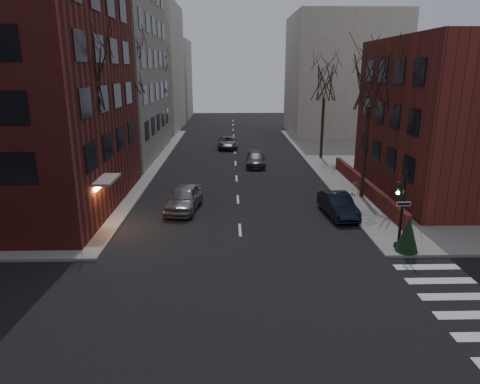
% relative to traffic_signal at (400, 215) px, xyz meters
% --- Properties ---
extents(ground, '(160.00, 160.00, 0.00)m').
position_rel_traffic_signal_xyz_m(ground, '(-7.94, -8.99, -1.91)').
color(ground, black).
rests_on(ground, ground).
extents(building_left_tan, '(18.00, 18.00, 28.00)m').
position_rel_traffic_signal_xyz_m(building_left_tan, '(-24.94, 25.01, 12.09)').
color(building_left_tan, '#A29786').
rests_on(building_left_tan, ground).
extents(building_right_brick, '(12.00, 14.00, 11.00)m').
position_rel_traffic_signal_xyz_m(building_right_brick, '(8.56, 10.01, 3.59)').
color(building_right_brick, maroon).
rests_on(building_right_brick, ground).
extents(low_wall_right, '(0.35, 16.00, 1.00)m').
position_rel_traffic_signal_xyz_m(low_wall_right, '(1.36, 10.01, -1.26)').
color(low_wall_right, maroon).
rests_on(low_wall_right, sidewalk_far_right).
extents(building_distant_la, '(14.00, 16.00, 18.00)m').
position_rel_traffic_signal_xyz_m(building_distant_la, '(-22.94, 46.01, 7.09)').
color(building_distant_la, beige).
rests_on(building_distant_la, ground).
extents(building_distant_ra, '(14.00, 14.00, 16.00)m').
position_rel_traffic_signal_xyz_m(building_distant_ra, '(7.06, 41.01, 6.09)').
color(building_distant_ra, beige).
rests_on(building_distant_ra, ground).
extents(building_distant_lb, '(10.00, 12.00, 14.00)m').
position_rel_traffic_signal_xyz_m(building_distant_lb, '(-20.94, 63.01, 5.09)').
color(building_distant_lb, beige).
rests_on(building_distant_lb, ground).
extents(traffic_signal, '(0.76, 0.44, 4.00)m').
position_rel_traffic_signal_xyz_m(traffic_signal, '(0.00, 0.00, 0.00)').
color(traffic_signal, black).
rests_on(traffic_signal, sidewalk_far_right).
extents(tree_left_a, '(4.18, 4.18, 10.26)m').
position_rel_traffic_signal_xyz_m(tree_left_a, '(-16.74, 5.01, 6.56)').
color(tree_left_a, '#2D231C').
rests_on(tree_left_a, sidewalk_far_left).
extents(tree_left_b, '(4.40, 4.40, 10.80)m').
position_rel_traffic_signal_xyz_m(tree_left_b, '(-16.74, 17.01, 7.00)').
color(tree_left_b, '#2D231C').
rests_on(tree_left_b, sidewalk_far_left).
extents(tree_left_c, '(3.96, 3.96, 9.72)m').
position_rel_traffic_signal_xyz_m(tree_left_c, '(-16.74, 31.01, 6.12)').
color(tree_left_c, '#2D231C').
rests_on(tree_left_c, sidewalk_far_left).
extents(tree_right_a, '(3.96, 3.96, 9.72)m').
position_rel_traffic_signal_xyz_m(tree_right_a, '(0.86, 9.01, 6.12)').
color(tree_right_a, '#2D231C').
rests_on(tree_right_a, sidewalk_far_right).
extents(tree_right_b, '(3.74, 3.74, 9.18)m').
position_rel_traffic_signal_xyz_m(tree_right_b, '(0.86, 23.01, 5.68)').
color(tree_right_b, '#2D231C').
rests_on(tree_right_b, sidewalk_far_right).
extents(streetlamp_near, '(0.36, 0.36, 6.28)m').
position_rel_traffic_signal_xyz_m(streetlamp_near, '(-16.14, 13.01, 2.33)').
color(streetlamp_near, black).
rests_on(streetlamp_near, sidewalk_far_left).
extents(streetlamp_far, '(0.36, 0.36, 6.28)m').
position_rel_traffic_signal_xyz_m(streetlamp_far, '(-16.14, 33.01, 2.33)').
color(streetlamp_far, black).
rests_on(streetlamp_far, sidewalk_far_left).
extents(parked_sedan, '(1.88, 4.41, 1.41)m').
position_rel_traffic_signal_xyz_m(parked_sedan, '(-1.74, 5.37, -1.20)').
color(parked_sedan, black).
rests_on(parked_sedan, ground).
extents(car_lane_silver, '(2.47, 4.88, 1.59)m').
position_rel_traffic_signal_xyz_m(car_lane_silver, '(-11.50, 6.73, -1.11)').
color(car_lane_silver, gray).
rests_on(car_lane_silver, ground).
extents(car_lane_gray, '(2.04, 4.57, 1.30)m').
position_rel_traffic_signal_xyz_m(car_lane_gray, '(-6.05, 19.76, -1.26)').
color(car_lane_gray, '#3A3A3E').
rests_on(car_lane_gray, ground).
extents(car_lane_far, '(2.25, 4.80, 1.33)m').
position_rel_traffic_signal_xyz_m(car_lane_far, '(-8.74, 29.40, -1.24)').
color(car_lane_far, '#3F3F44').
rests_on(car_lane_far, ground).
extents(sandwich_board, '(0.51, 0.61, 0.84)m').
position_rel_traffic_signal_xyz_m(sandwich_board, '(0.58, 9.74, -1.34)').
color(sandwich_board, white).
rests_on(sandwich_board, sidewalk_far_right).
extents(evergreen_shrub, '(1.42, 1.42, 1.83)m').
position_rel_traffic_signal_xyz_m(evergreen_shrub, '(0.28, -0.49, -0.84)').
color(evergreen_shrub, black).
rests_on(evergreen_shrub, sidewalk_far_right).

